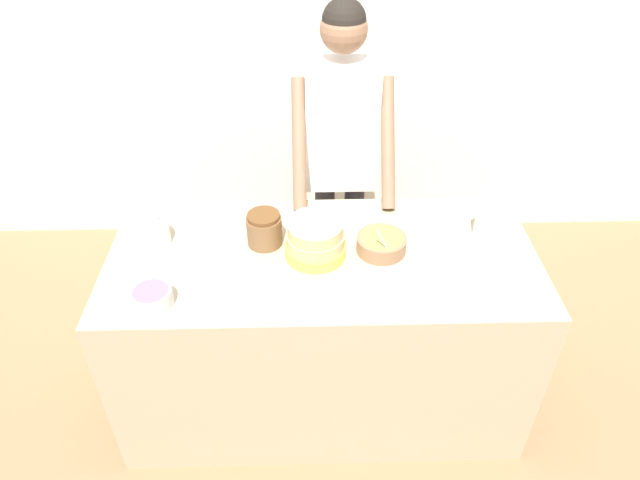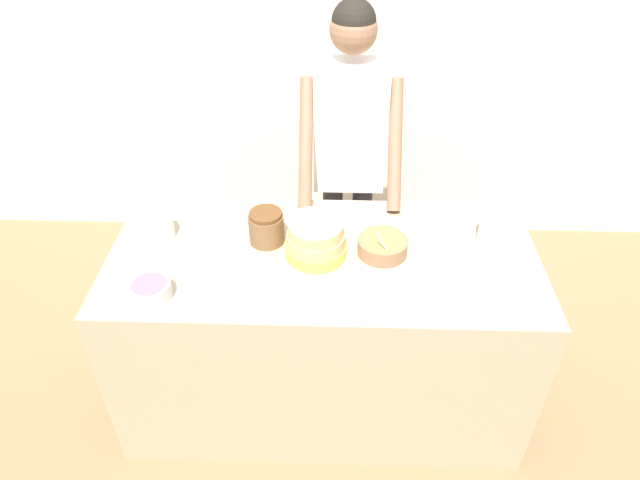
{
  "view_description": "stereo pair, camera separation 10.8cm",
  "coord_description": "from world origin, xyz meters",
  "px_view_note": "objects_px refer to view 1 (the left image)",
  "views": [
    {
      "loc": [
        -0.06,
        -1.44,
        2.39
      ],
      "look_at": [
        -0.01,
        0.37,
        1.0
      ],
      "focal_mm": 32.0,
      "sensor_mm": 36.0,
      "label": 1
    },
    {
      "loc": [
        0.05,
        -1.44,
        2.39
      ],
      "look_at": [
        -0.01,
        0.37,
        1.0
      ],
      "focal_mm": 32.0,
      "sensor_mm": 36.0,
      "label": 2
    }
  ],
  "objects_px": {
    "cake": "(315,241)",
    "frosting_bowl_olive": "(381,243)",
    "ceramic_plate": "(475,288)",
    "person_baker": "(341,140)",
    "frosting_bowl_purple": "(152,297)",
    "drinking_glass": "(483,220)",
    "stoneware_jar": "(264,229)",
    "frosting_bowl_pink": "(150,234)"
  },
  "relations": [
    {
      "from": "cake",
      "to": "frosting_bowl_olive",
      "type": "xyz_separation_m",
      "value": [
        0.28,
        0.04,
        -0.04
      ]
    },
    {
      "from": "frosting_bowl_olive",
      "to": "ceramic_plate",
      "type": "height_order",
      "value": "frosting_bowl_olive"
    },
    {
      "from": "person_baker",
      "to": "frosting_bowl_olive",
      "type": "height_order",
      "value": "person_baker"
    },
    {
      "from": "frosting_bowl_purple",
      "to": "drinking_glass",
      "type": "distance_m",
      "value": 1.4
    },
    {
      "from": "person_baker",
      "to": "stoneware_jar",
      "type": "distance_m",
      "value": 0.67
    },
    {
      "from": "ceramic_plate",
      "to": "stoneware_jar",
      "type": "relative_size",
      "value": 1.85
    },
    {
      "from": "frosting_bowl_olive",
      "to": "frosting_bowl_purple",
      "type": "bearing_deg",
      "value": -161.46
    },
    {
      "from": "cake",
      "to": "ceramic_plate",
      "type": "distance_m",
      "value": 0.66
    },
    {
      "from": "person_baker",
      "to": "drinking_glass",
      "type": "distance_m",
      "value": 0.79
    },
    {
      "from": "frosting_bowl_olive",
      "to": "drinking_glass",
      "type": "bearing_deg",
      "value": 12.52
    },
    {
      "from": "cake",
      "to": "frosting_bowl_olive",
      "type": "bearing_deg",
      "value": 7.38
    },
    {
      "from": "person_baker",
      "to": "ceramic_plate",
      "type": "relative_size",
      "value": 6.34
    },
    {
      "from": "frosting_bowl_purple",
      "to": "ceramic_plate",
      "type": "xyz_separation_m",
      "value": [
        1.23,
        0.05,
        -0.03
      ]
    },
    {
      "from": "person_baker",
      "to": "ceramic_plate",
      "type": "xyz_separation_m",
      "value": [
        0.47,
        -0.88,
        -0.19
      ]
    },
    {
      "from": "frosting_bowl_purple",
      "to": "stoneware_jar",
      "type": "relative_size",
      "value": 1.05
    },
    {
      "from": "frosting_bowl_olive",
      "to": "frosting_bowl_pink",
      "type": "bearing_deg",
      "value": 175.2
    },
    {
      "from": "person_baker",
      "to": "cake",
      "type": "xyz_separation_m",
      "value": [
        -0.14,
        -0.66,
        -0.11
      ]
    },
    {
      "from": "cake",
      "to": "frosting_bowl_olive",
      "type": "distance_m",
      "value": 0.28
    },
    {
      "from": "cake",
      "to": "frosting_bowl_purple",
      "type": "bearing_deg",
      "value": -156.84
    },
    {
      "from": "drinking_glass",
      "to": "cake",
      "type": "bearing_deg",
      "value": -169.43
    },
    {
      "from": "ceramic_plate",
      "to": "stoneware_jar",
      "type": "xyz_separation_m",
      "value": [
        -0.83,
        0.32,
        0.07
      ]
    },
    {
      "from": "stoneware_jar",
      "to": "frosting_bowl_olive",
      "type": "bearing_deg",
      "value": -7.68
    },
    {
      "from": "stoneware_jar",
      "to": "frosting_bowl_purple",
      "type": "bearing_deg",
      "value": -137.81
    },
    {
      "from": "person_baker",
      "to": "frosting_bowl_pink",
      "type": "bearing_deg",
      "value": -146.98
    },
    {
      "from": "frosting_bowl_purple",
      "to": "frosting_bowl_olive",
      "type": "relative_size",
      "value": 0.75
    },
    {
      "from": "stoneware_jar",
      "to": "person_baker",
      "type": "bearing_deg",
      "value": 57.87
    },
    {
      "from": "drinking_glass",
      "to": "ceramic_plate",
      "type": "bearing_deg",
      "value": -107.04
    },
    {
      "from": "person_baker",
      "to": "drinking_glass",
      "type": "relative_size",
      "value": 11.36
    },
    {
      "from": "cake",
      "to": "frosting_bowl_pink",
      "type": "height_order",
      "value": "cake"
    },
    {
      "from": "person_baker",
      "to": "stoneware_jar",
      "type": "bearing_deg",
      "value": -122.13
    },
    {
      "from": "frosting_bowl_pink",
      "to": "stoneware_jar",
      "type": "xyz_separation_m",
      "value": [
        0.49,
        -0.02,
        0.03
      ]
    },
    {
      "from": "frosting_bowl_purple",
      "to": "frosting_bowl_olive",
      "type": "height_order",
      "value": "frosting_bowl_olive"
    },
    {
      "from": "frosting_bowl_olive",
      "to": "ceramic_plate",
      "type": "relative_size",
      "value": 0.75
    },
    {
      "from": "frosting_bowl_olive",
      "to": "stoneware_jar",
      "type": "bearing_deg",
      "value": 172.32
    },
    {
      "from": "frosting_bowl_pink",
      "to": "ceramic_plate",
      "type": "relative_size",
      "value": 0.6
    },
    {
      "from": "frosting_bowl_pink",
      "to": "cake",
      "type": "bearing_deg",
      "value": -9.55
    },
    {
      "from": "frosting_bowl_purple",
      "to": "drinking_glass",
      "type": "height_order",
      "value": "drinking_glass"
    },
    {
      "from": "frosting_bowl_pink",
      "to": "frosting_bowl_olive",
      "type": "distance_m",
      "value": 0.98
    },
    {
      "from": "drinking_glass",
      "to": "stoneware_jar",
      "type": "relative_size",
      "value": 1.03
    },
    {
      "from": "cake",
      "to": "ceramic_plate",
      "type": "relative_size",
      "value": 1.03
    },
    {
      "from": "drinking_glass",
      "to": "stoneware_jar",
      "type": "xyz_separation_m",
      "value": [
        -0.93,
        -0.03,
        -0.0
      ]
    },
    {
      "from": "frosting_bowl_purple",
      "to": "stoneware_jar",
      "type": "xyz_separation_m",
      "value": [
        0.4,
        0.37,
        0.04
      ]
    }
  ]
}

